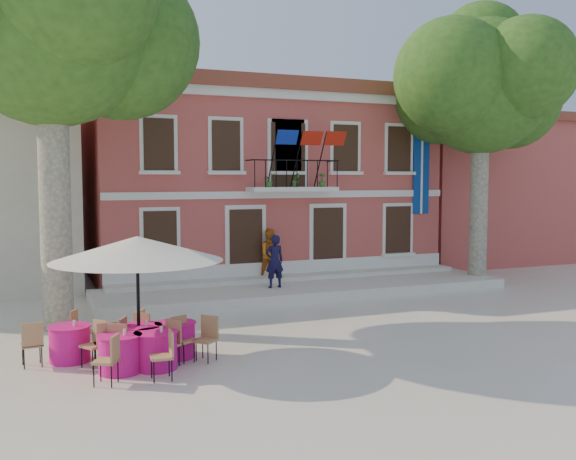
# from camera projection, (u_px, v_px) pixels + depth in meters

# --- Properties ---
(ground) EXTENTS (90.00, 90.00, 0.00)m
(ground) POSITION_uv_depth(u_px,v_px,m) (304.00, 325.00, 16.96)
(ground) COLOR beige
(ground) RESTS_ON ground
(main_building) EXTENTS (13.50, 9.59, 7.50)m
(main_building) POSITION_uv_depth(u_px,v_px,m) (251.00, 181.00, 26.62)
(main_building) COLOR #BD4449
(main_building) RESTS_ON ground
(neighbor_east) EXTENTS (9.40, 9.40, 6.40)m
(neighbor_east) POSITION_uv_depth(u_px,v_px,m) (471.00, 191.00, 32.13)
(neighbor_east) COLOR #BD4449
(neighbor_east) RESTS_ON ground
(terrace) EXTENTS (14.00, 3.40, 0.30)m
(terrace) POSITION_uv_depth(u_px,v_px,m) (306.00, 288.00, 21.76)
(terrace) COLOR silver
(terrace) RESTS_ON ground
(plane_tree_west) EXTENTS (5.37, 5.37, 10.54)m
(plane_tree_west) POSITION_uv_depth(u_px,v_px,m) (50.00, 23.00, 15.91)
(plane_tree_west) COLOR #A59E84
(plane_tree_west) RESTS_ON ground
(plane_tree_east) EXTENTS (4.94, 4.94, 9.71)m
(plane_tree_east) POSITION_uv_depth(u_px,v_px,m) (482.00, 88.00, 23.29)
(plane_tree_east) COLOR #A59E84
(plane_tree_east) RESTS_ON ground
(patio_umbrella) EXTENTS (3.60, 3.60, 2.67)m
(patio_umbrella) POSITION_uv_depth(u_px,v_px,m) (137.00, 249.00, 13.46)
(patio_umbrella) COLOR black
(patio_umbrella) RESTS_ON ground
(pedestrian_navy) EXTENTS (0.64, 0.42, 1.74)m
(pedestrian_navy) POSITION_uv_depth(u_px,v_px,m) (274.00, 261.00, 20.99)
(pedestrian_navy) COLOR black
(pedestrian_navy) RESTS_ON terrace
(pedestrian_orange) EXTENTS (0.93, 0.75, 1.80)m
(pedestrian_orange) POSITION_uv_depth(u_px,v_px,m) (271.00, 254.00, 22.58)
(pedestrian_orange) COLOR #CA6517
(pedestrian_orange) RESTS_ON terrace
(cafe_table_0) EXTENTS (1.87, 1.67, 0.95)m
(cafe_table_0) POSITION_uv_depth(u_px,v_px,m) (156.00, 348.00, 13.06)
(cafe_table_0) COLOR #E61574
(cafe_table_0) RESTS_ON ground
(cafe_table_1) EXTENTS (1.26, 1.90, 0.95)m
(cafe_table_1) POSITION_uv_depth(u_px,v_px,m) (120.00, 352.00, 12.81)
(cafe_table_1) COLOR #E61574
(cafe_table_1) RESTS_ON ground
(cafe_table_2) EXTENTS (1.69, 1.87, 0.95)m
(cafe_table_2) POSITION_uv_depth(u_px,v_px,m) (70.00, 342.00, 13.59)
(cafe_table_2) COLOR #E61574
(cafe_table_2) RESTS_ON ground
(cafe_table_3) EXTENTS (1.62, 1.68, 0.95)m
(cafe_table_3) POSITION_uv_depth(u_px,v_px,m) (176.00, 338.00, 13.92)
(cafe_table_3) COLOR #E61574
(cafe_table_3) RESTS_ON ground
(cafe_table_4) EXTENTS (1.69, 1.87, 0.95)m
(cafe_table_4) POSITION_uv_depth(u_px,v_px,m) (141.00, 341.00, 13.62)
(cafe_table_4) COLOR #E61574
(cafe_table_4) RESTS_ON ground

